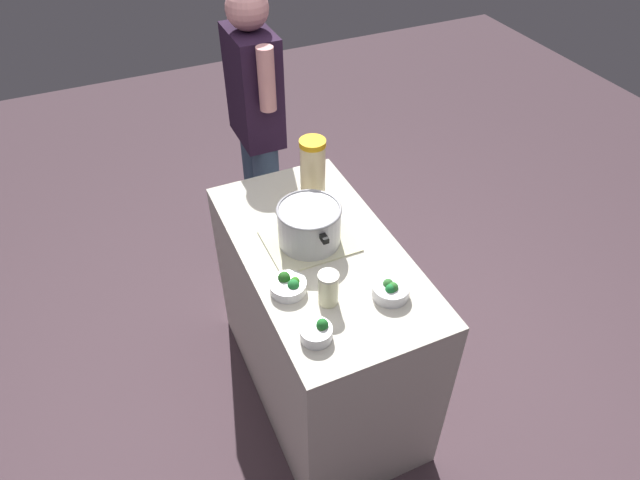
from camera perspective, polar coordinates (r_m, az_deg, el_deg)
The scene contains 10 objects.
ground_plane at distance 2.98m, azimuth 0.00°, elevation -14.41°, with size 8.00×8.00×0.00m, color #4E3A42.
counter_slab at distance 2.60m, azimuth 0.00°, elevation -8.60°, with size 1.17×0.62×0.94m, color beige.
dish_cloth at distance 2.29m, azimuth -1.07°, elevation -0.12°, with size 0.28×0.35×0.01m, color beige.
cooking_pot at distance 2.23m, azimuth -1.10°, elevation 1.62°, with size 0.33×0.26×0.17m.
lemonade_pitcher at distance 2.42m, azimuth -0.74°, elevation 6.99°, with size 0.11×0.11×0.31m.
mason_jar at distance 2.01m, azimuth 0.85°, elevation -4.93°, with size 0.08×0.08×0.14m.
broccoli_bowl_front at distance 2.08m, azimuth -3.21°, elevation -4.62°, with size 0.14×0.14×0.07m.
broccoli_bowl_center at distance 1.93m, azimuth -0.27°, elevation -9.31°, with size 0.11×0.11×0.08m.
broccoli_bowl_back at distance 2.08m, azimuth 7.18°, elevation -5.05°, with size 0.14×0.14×0.07m.
person_cook at distance 3.02m, azimuth -6.36°, elevation 10.67°, with size 0.50×0.20×1.68m.
Camera 1 is at (-1.52, 0.68, 2.46)m, focal length 31.51 mm.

